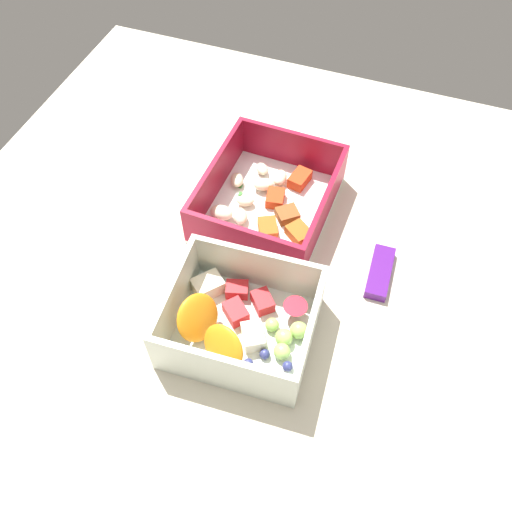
# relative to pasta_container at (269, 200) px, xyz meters

# --- Properties ---
(table_surface) EXTENTS (0.80, 0.80, 0.02)m
(table_surface) POSITION_rel_pasta_container_xyz_m (0.10, 0.02, -0.03)
(table_surface) COLOR beige
(table_surface) RESTS_ON ground
(pasta_container) EXTENTS (0.18, 0.15, 0.06)m
(pasta_container) POSITION_rel_pasta_container_xyz_m (0.00, 0.00, 0.00)
(pasta_container) COLOR white
(pasta_container) RESTS_ON table_surface
(fruit_bowl) EXTENTS (0.14, 0.16, 0.06)m
(fruit_bowl) POSITION_rel_pasta_container_xyz_m (0.17, 0.03, 0.00)
(fruit_bowl) COLOR silver
(fruit_bowl) RESTS_ON table_surface
(candy_bar) EXTENTS (0.07, 0.03, 0.01)m
(candy_bar) POSITION_rel_pasta_container_xyz_m (0.05, 0.15, -0.01)
(candy_bar) COLOR #51197A
(candy_bar) RESTS_ON table_surface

